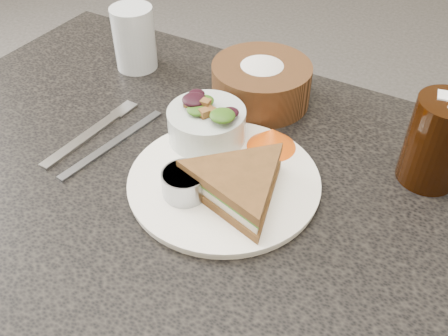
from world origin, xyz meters
TOP-DOWN VIEW (x-y plane):
  - dining_table at (0.00, 0.00)m, footprint 1.00×0.70m
  - dinner_plate at (0.03, 0.02)m, footprint 0.25×0.25m
  - sandwich at (0.06, 0.00)m, footprint 0.20×0.20m
  - salad_bowl at (-0.03, 0.09)m, footprint 0.13×0.13m
  - dressing_ramekin at (0.00, -0.02)m, footprint 0.08×0.08m
  - orange_wedge at (0.06, 0.12)m, footprint 0.08×0.08m
  - fork at (-0.20, 0.01)m, footprint 0.03×0.17m
  - knife at (-0.15, 0.02)m, footprint 0.04×0.20m
  - bread_basket at (-0.02, 0.23)m, footprint 0.21×0.21m
  - cola_glass at (0.26, 0.17)m, footprint 0.10×0.10m
  - water_glass at (-0.26, 0.22)m, footprint 0.10×0.10m

SIDE VIEW (x-z plane):
  - dining_table at x=0.00m, z-range 0.00..0.75m
  - knife at x=-0.15m, z-range 0.75..0.75m
  - fork at x=-0.20m, z-range 0.75..0.75m
  - dinner_plate at x=0.03m, z-range 0.75..0.76m
  - orange_wedge at x=0.06m, z-range 0.76..0.79m
  - dressing_ramekin at x=0.00m, z-range 0.76..0.80m
  - sandwich at x=0.06m, z-range 0.76..0.80m
  - salad_bowl at x=-0.03m, z-range 0.76..0.83m
  - bread_basket at x=-0.02m, z-range 0.75..0.84m
  - water_glass at x=-0.26m, z-range 0.75..0.86m
  - cola_glass at x=0.26m, z-range 0.75..0.89m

